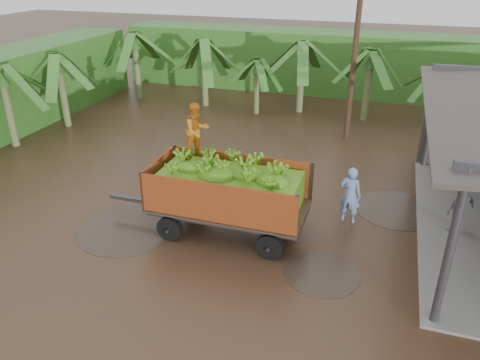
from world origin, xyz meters
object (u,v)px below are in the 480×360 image
man_blue (350,195)px  utility_pole (355,47)px  man_grey (461,210)px  banana_trailer (228,190)px

man_blue → utility_pole: (-0.92, 7.62, 3.24)m
man_grey → banana_trailer: bearing=-24.1°
banana_trailer → utility_pole: (2.52, 9.40, 2.76)m
man_grey → utility_pole: utility_pole is taller
man_blue → man_grey: man_blue is taller
banana_trailer → utility_pole: utility_pole is taller
banana_trailer → man_grey: 7.00m
man_blue → utility_pole: bearing=-73.4°
utility_pole → banana_trailer: bearing=-105.0°
banana_trailer → man_blue: size_ratio=3.44×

